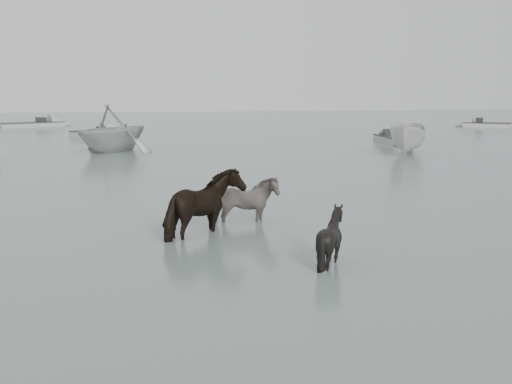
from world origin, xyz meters
TOP-DOWN VIEW (x-y plane):
  - ground at (0.00, 0.00)m, footprint 140.00×140.00m
  - pony_pinto at (-0.02, 3.21)m, footprint 1.64×0.78m
  - pony_dark at (-1.00, 2.04)m, footprint 1.95×2.09m
  - pony_black at (1.05, -0.52)m, footprint 1.37×1.29m
  - rowboat_trail at (-4.09, 20.72)m, footprint 6.02×6.10m
  - boat_small at (9.85, 17.45)m, footprint 3.43×4.46m
  - skiff_port at (11.45, 23.05)m, footprint 1.77×5.23m
  - skiff_mid at (-5.48, 29.45)m, footprint 5.00×5.35m
  - skiff_star at (23.49, 35.13)m, footprint 4.99×3.93m
  - skiff_far at (-11.65, 40.98)m, footprint 6.68×4.67m

SIDE VIEW (x-z plane):
  - ground at x=0.00m, z-range 0.00..0.00m
  - skiff_port at x=11.45m, z-range 0.00..0.75m
  - skiff_mid at x=-5.48m, z-range 0.00..0.75m
  - skiff_star at x=23.49m, z-range 0.00..0.75m
  - skiff_far at x=-11.65m, z-range 0.00..0.75m
  - pony_black at x=1.05m, z-range 0.00..1.22m
  - pony_pinto at x=-0.02m, z-range 0.00..1.37m
  - boat_small at x=9.85m, z-range 0.00..1.63m
  - pony_dark at x=-1.00m, z-range 0.00..1.70m
  - rowboat_trail at x=-4.09m, z-range 0.00..2.44m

